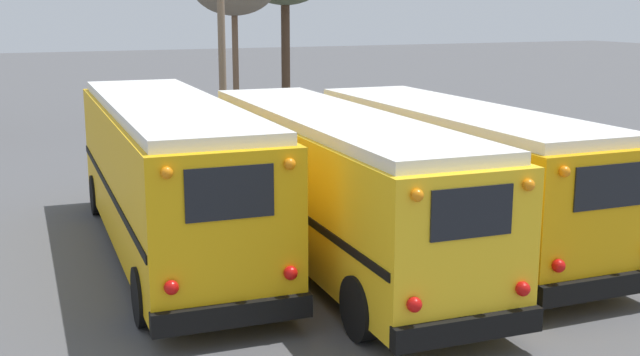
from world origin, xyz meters
The scene contains 5 objects.
ground_plane centered at (0.00, 0.00, 0.00)m, with size 160.00×160.00×0.00m, color #4C4C4F.
school_bus_0 centered at (-2.89, 0.73, 1.73)m, with size 2.99×10.41×3.18m.
school_bus_1 centered at (0.00, -1.04, 1.64)m, with size 2.92×10.67×2.99m.
school_bus_2 centered at (2.89, -0.95, 1.62)m, with size 2.82×9.61×2.96m.
utility_pole centered at (1.19, 10.33, 4.41)m, with size 1.80×0.24×8.40m.
Camera 1 is at (-6.50, -15.23, 5.04)m, focal length 45.00 mm.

